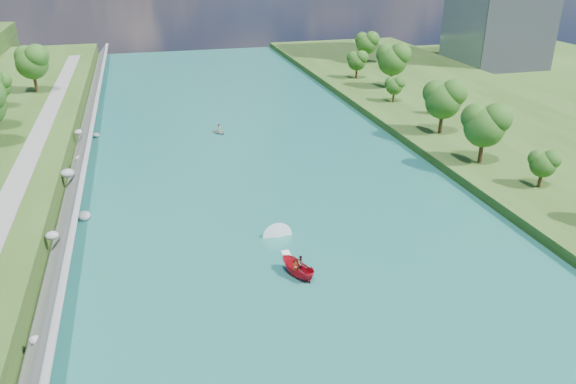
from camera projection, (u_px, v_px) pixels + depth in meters
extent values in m
plane|color=#2D5119|center=(317.00, 282.00, 58.09)|extent=(260.00, 260.00, 0.00)
cube|color=#185E5C|center=(273.00, 202.00, 75.73)|extent=(55.00, 240.00, 0.10)
cube|color=slate|center=(68.00, 212.00, 69.00)|extent=(3.54, 236.00, 4.05)
ellipsoid|color=gray|center=(35.00, 340.00, 46.62)|extent=(0.97, 0.86, 0.74)
ellipsoid|color=gray|center=(57.00, 282.00, 55.85)|extent=(1.51, 1.76, 0.94)
ellipsoid|color=gray|center=(52.00, 235.00, 61.07)|extent=(1.43, 1.36, 0.88)
ellipsoid|color=gray|center=(84.00, 216.00, 70.93)|extent=(1.60, 2.06, 1.13)
ellipsoid|color=gray|center=(67.00, 173.00, 77.52)|extent=(1.88, 1.66, 1.20)
ellipsoid|color=gray|center=(80.00, 159.00, 85.53)|extent=(1.61, 1.35, 0.97)
ellipsoid|color=gray|center=(78.00, 132.00, 94.65)|extent=(1.25, 1.40, 0.95)
ellipsoid|color=gray|center=(96.00, 135.00, 100.84)|extent=(1.34, 1.41, 0.78)
cube|color=gray|center=(7.00, 205.00, 66.73)|extent=(3.00, 200.00, 0.10)
ellipsoid|color=#165518|center=(32.00, 64.00, 115.01)|extent=(6.91, 6.91, 11.51)
ellipsoid|color=#165518|center=(543.00, 165.00, 75.62)|extent=(3.77, 3.77, 6.28)
ellipsoid|color=#165518|center=(484.00, 128.00, 83.18)|extent=(6.52, 6.52, 10.86)
ellipsoid|color=#165518|center=(443.00, 102.00, 96.27)|extent=(6.68, 6.68, 11.14)
ellipsoid|color=#165518|center=(436.00, 103.00, 108.67)|extent=(2.65, 2.65, 4.42)
ellipsoid|color=#165518|center=(394.00, 87.00, 116.68)|extent=(3.75, 3.75, 6.25)
ellipsoid|color=#165518|center=(392.00, 62.00, 127.04)|extent=(7.08, 7.08, 11.81)
ellipsoid|color=#165518|center=(357.00, 62.00, 136.73)|extent=(4.73, 4.73, 7.88)
ellipsoid|color=#165518|center=(366.00, 45.00, 153.97)|extent=(5.98, 5.98, 9.97)
imported|color=#B30E1E|center=(298.00, 269.00, 58.55)|extent=(3.51, 4.91, 1.78)
imported|color=#66605B|center=(295.00, 268.00, 57.94)|extent=(0.81, 0.71, 1.87)
imported|color=#66605B|center=(301.00, 263.00, 58.98)|extent=(0.85, 0.68, 1.68)
cube|color=white|center=(290.00, 261.00, 61.55)|extent=(0.90, 5.00, 0.06)
imported|color=#93969B|center=(219.00, 132.00, 102.83)|extent=(3.10, 3.46, 0.59)
imported|color=#66605B|center=(219.00, 128.00, 102.55)|extent=(0.85, 0.72, 1.48)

